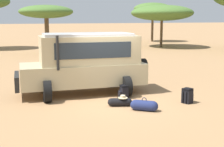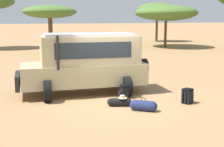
{
  "view_description": "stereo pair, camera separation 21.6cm",
  "coord_description": "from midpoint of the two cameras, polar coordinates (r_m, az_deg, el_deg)",
  "views": [
    {
      "loc": [
        -4.37,
        -10.37,
        3.04
      ],
      "look_at": [
        -0.02,
        0.18,
        1.0
      ],
      "focal_mm": 50.0,
      "sensor_mm": 36.0,
      "label": 1
    },
    {
      "loc": [
        -4.17,
        -10.45,
        3.04
      ],
      "look_at": [
        -0.02,
        0.18,
        1.0
      ],
      "focal_mm": 50.0,
      "sensor_mm": 36.0,
      "label": 2
    }
  ],
  "objects": [
    {
      "name": "acacia_tree_right_mid",
      "position": [
        33.39,
        8.93,
        10.89
      ],
      "size": [
        6.39,
        6.69,
        4.37
      ],
      "color": "brown",
      "rests_on": "ground_plane"
    },
    {
      "name": "acacia_tree_centre_back",
      "position": [
        27.15,
        -12.16,
        10.93
      ],
      "size": [
        4.52,
        4.15,
        4.11
      ],
      "color": "brown",
      "rests_on": "ground_plane"
    },
    {
      "name": "duffel_bag_soft_canvas",
      "position": [
        10.44,
        5.31,
        -5.84
      ],
      "size": [
        0.8,
        0.72,
        0.45
      ],
      "color": "navy",
      "rests_on": "ground_plane"
    },
    {
      "name": "safari_vehicle",
      "position": [
        12.61,
        -5.37,
        2.13
      ],
      "size": [
        5.44,
        3.06,
        2.44
      ],
      "color": "tan",
      "rests_on": "ground_plane"
    },
    {
      "name": "ground_plane",
      "position": [
        11.66,
        -0.09,
        -4.98
      ],
      "size": [
        320.0,
        320.0,
        0.0
      ],
      "primitive_type": "plane",
      "color": "#9E754C"
    },
    {
      "name": "backpack_cluster_center",
      "position": [
        11.9,
        1.63,
        -3.42
      ],
      "size": [
        0.38,
        0.38,
        0.52
      ],
      "color": "black",
      "rests_on": "ground_plane"
    },
    {
      "name": "duffel_bag_low_black_case",
      "position": [
        10.92,
        0.91,
        -5.2
      ],
      "size": [
        0.82,
        0.48,
        0.39
      ],
      "color": "black",
      "rests_on": "ground_plane"
    },
    {
      "name": "backpack_beside_front_wheel",
      "position": [
        11.58,
        13.11,
        -3.99
      ],
      "size": [
        0.46,
        0.4,
        0.54
      ],
      "color": "black",
      "rests_on": "ground_plane"
    },
    {
      "name": "acacia_tree_far_right",
      "position": [
        41.13,
        7.31,
        11.64
      ],
      "size": [
        5.01,
        4.33,
        4.98
      ],
      "color": "brown",
      "rests_on": "ground_plane"
    }
  ]
}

